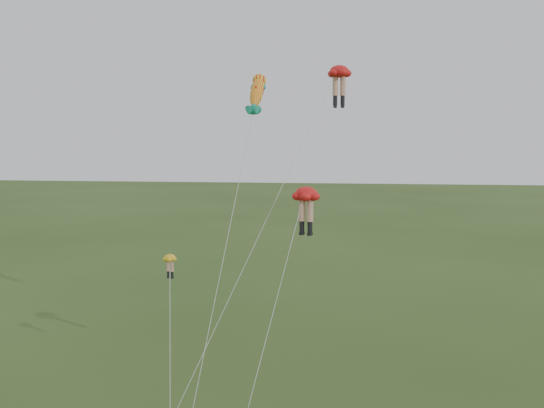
# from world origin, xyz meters

# --- Properties ---
(ground) EXTENTS (300.00, 300.00, 0.00)m
(ground) POSITION_xyz_m (0.00, 0.00, 0.00)
(ground) COLOR #2C4418
(ground) RESTS_ON ground
(legs_kite_red_high) EXTENTS (9.41, 9.62, 19.20)m
(legs_kite_red_high) POSITION_xyz_m (6.76, 7.35, 18.35)
(legs_kite_red_high) COLOR red
(legs_kite_red_high) RESTS_ON ground
(legs_kite_red_mid) EXTENTS (3.96, 6.81, 12.06)m
(legs_kite_red_mid) POSITION_xyz_m (5.12, 2.39, 11.32)
(legs_kite_red_mid) COLOR red
(legs_kite_red_mid) RESTS_ON ground
(legs_kite_yellow) EXTENTS (2.27, 6.83, 7.64)m
(legs_kite_yellow) POSITION_xyz_m (-3.19, 4.09, 6.89)
(legs_kite_yellow) COLOR gold
(legs_kite_yellow) RESTS_ON ground
(fish_kite) EXTENTS (3.02, 10.14, 18.94)m
(fish_kite) POSITION_xyz_m (1.89, 6.20, 17.47)
(fish_kite) COLOR yellow
(fish_kite) RESTS_ON ground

